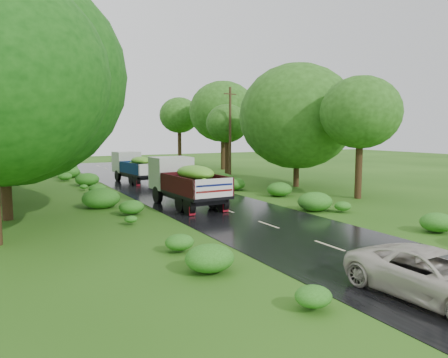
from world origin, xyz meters
TOP-DOWN VIEW (x-y plane):
  - ground at (0.00, 0.00)m, footprint 120.00×120.00m
  - road at (0.00, 5.00)m, footprint 6.50×80.00m
  - road_lines at (0.00, 6.00)m, footprint 0.12×69.60m
  - truck_near at (-1.41, 10.26)m, footprint 2.45×6.32m
  - truck_far at (-0.69, 22.47)m, footprint 2.67×5.90m
  - car at (-1.17, -5.12)m, footprint 2.29×4.54m
  - utility_pole at (7.22, 20.92)m, footprint 1.35×0.43m
  - trees_right at (9.40, 21.13)m, footprint 6.20×31.13m
  - shrubs at (0.00, 14.00)m, footprint 11.90×44.00m

SIDE VIEW (x-z plane):
  - ground at x=0.00m, z-range 0.00..0.00m
  - road at x=0.00m, z-range 0.00..0.02m
  - road_lines at x=0.00m, z-range 0.02..0.02m
  - shrubs at x=0.00m, z-range 0.00..0.70m
  - car at x=-1.17m, z-range 0.02..1.25m
  - truck_far at x=-0.69m, z-range 0.16..2.55m
  - truck_near at x=-1.41m, z-range 0.17..2.79m
  - utility_pole at x=7.22m, z-range 0.12..7.92m
  - trees_right at x=9.40m, z-range 1.52..9.35m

